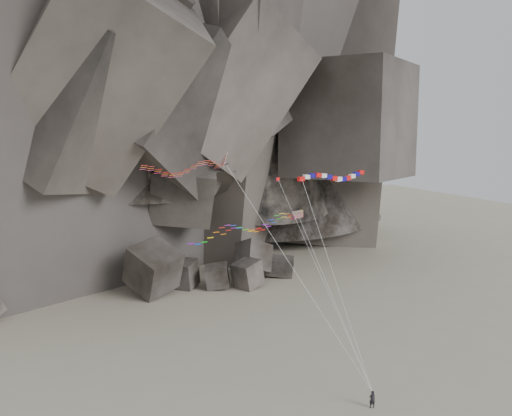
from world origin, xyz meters
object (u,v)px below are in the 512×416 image
banner_kite (333,178)px  pennant_kite (300,228)px  delta_kite (180,168)px  parafoil_kite (242,228)px  kite_flyer (372,398)px

banner_kite → pennant_kite: 7.06m
delta_kite → parafoil_kite: 10.61m
kite_flyer → delta_kite: bearing=-18.4°
parafoil_kite → delta_kite: bearing=-160.6°
banner_kite → pennant_kite: (-5.02, -1.46, -4.74)m
pennant_kite → parafoil_kite: bearing=104.7°
banner_kite → parafoil_kite: bearing=153.3°
parafoil_kite → pennant_kite: (4.00, -5.02, 0.45)m
kite_flyer → parafoil_kite: 21.32m
banner_kite → pennant_kite: bearing=-169.0°
banner_kite → parafoil_kite: (-9.02, 3.57, -5.19)m
parafoil_kite → kite_flyer: bearing=-57.2°
delta_kite → pennant_kite: 13.56m
banner_kite → parafoil_kite: size_ratio=1.28×
kite_flyer → banner_kite: (1.27, 9.05, 20.53)m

